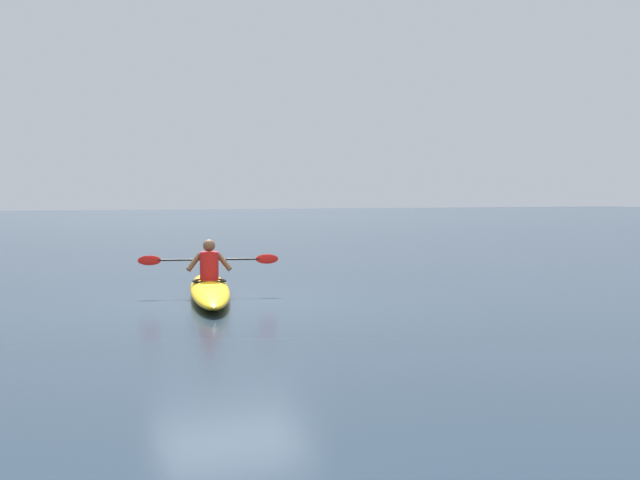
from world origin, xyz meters
The scene contains 3 objects.
ground_plane centered at (0.00, 0.00, 0.00)m, with size 160.00×160.00×0.00m, color #1E2D3D.
kayak centered at (0.24, -0.50, 0.15)m, with size 1.76×4.79×0.30m.
kayaker centered at (0.21, -0.62, 0.60)m, with size 2.38×0.66×0.70m.
Camera 1 is at (3.92, 13.11, 1.78)m, focal length 46.07 mm.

